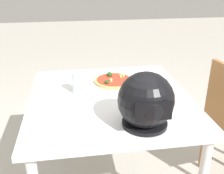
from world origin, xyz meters
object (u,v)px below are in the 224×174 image
Objects in this scene: dining_table at (110,109)px; motorcycle_helmet at (146,101)px; drinking_glass at (78,83)px; pizza at (114,80)px.

motorcycle_helmet is (-0.13, 0.35, 0.22)m from dining_table.
motorcycle_helmet is 2.08× the size of drinking_glass.
drinking_glass reaches higher than dining_table.
dining_table is 3.69× the size of motorcycle_helmet.
dining_table is at bearing 154.86° from drinking_glass.
drinking_glass reaches higher than pizza.
motorcycle_helmet is 0.54m from drinking_glass.
motorcycle_helmet reaches higher than pizza.
dining_table is 3.84× the size of pizza.
dining_table is 0.26m from drinking_glass.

